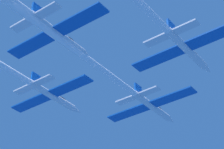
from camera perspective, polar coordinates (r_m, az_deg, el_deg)
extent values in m
cylinder|color=silver|center=(87.05, 5.10, -4.07)|extent=(1.29, 11.68, 1.29)
cone|color=silver|center=(92.46, 7.52, -5.81)|extent=(1.26, 2.57, 1.26)
ellipsoid|color=black|center=(89.24, 5.99, -4.41)|extent=(0.90, 2.34, 0.64)
cube|color=#0F51B2|center=(89.04, 2.15, -4.92)|extent=(8.88, 2.57, 0.28)
cube|color=#0F51B2|center=(84.44, 7.78, -2.85)|extent=(8.88, 2.57, 0.28)
cube|color=#0F51B2|center=(84.48, 3.33, -1.89)|extent=(0.34, 2.10, 1.87)
cube|color=silver|center=(84.75, 1.80, -3.30)|extent=(4.00, 1.54, 0.28)
cube|color=silver|center=(82.27, 4.79, -2.15)|extent=(4.00, 1.54, 0.28)
cylinder|color=white|center=(69.12, -7.49, 5.10)|extent=(1.16, 43.55, 1.16)
cylinder|color=silver|center=(85.82, -7.61, -2.73)|extent=(1.29, 11.68, 1.29)
cone|color=silver|center=(90.24, -4.49, -4.62)|extent=(1.26, 2.57, 1.26)
ellipsoid|color=black|center=(87.65, -6.42, -3.12)|extent=(0.90, 2.34, 0.64)
cube|color=#0F51B2|center=(88.71, -10.25, -3.58)|extent=(8.88, 2.57, 0.28)
cube|color=#0F51B2|center=(82.42, -5.33, -1.46)|extent=(8.88, 2.57, 0.28)
cube|color=#0F51B2|center=(83.97, -9.72, -0.47)|extent=(0.34, 2.10, 1.87)
cube|color=silver|center=(84.70, -11.18, -1.89)|extent=(4.00, 1.54, 0.28)
cube|color=silver|center=(81.33, -8.63, -0.70)|extent=(4.00, 1.54, 0.28)
cylinder|color=silver|center=(72.60, 9.51, 3.20)|extent=(1.29, 11.68, 1.29)
cone|color=silver|center=(77.92, 12.06, 0.64)|extent=(1.26, 2.57, 1.26)
ellipsoid|color=black|center=(74.80, 10.43, 2.58)|extent=(0.90, 2.34, 0.64)
cube|color=#0F51B2|center=(74.08, 5.87, 2.01)|extent=(8.88, 2.57, 0.28)
cube|color=#0F51B2|center=(70.58, 12.88, 4.91)|extent=(8.88, 2.57, 0.28)
cube|color=#0F51B2|center=(70.28, 7.52, 6.08)|extent=(0.34, 2.10, 1.87)
cube|color=silver|center=(70.12, 5.67, 4.38)|extent=(4.00, 1.54, 0.28)
cube|color=silver|center=(68.22, 9.43, 6.01)|extent=(4.00, 1.54, 0.28)
cylinder|color=silver|center=(69.82, -6.90, 5.10)|extent=(1.29, 11.68, 1.29)
cone|color=silver|center=(73.92, -3.14, 2.34)|extent=(1.26, 2.57, 1.26)
ellipsoid|color=black|center=(71.58, -5.47, 4.41)|extent=(0.90, 2.34, 0.64)
cube|color=#0F51B2|center=(72.49, -10.16, 3.75)|extent=(8.88, 2.57, 0.28)
cube|color=#0F51B2|center=(66.77, -4.03, 7.04)|extent=(8.88, 2.57, 0.28)
cube|color=#0F51B2|center=(68.44, -9.49, 8.06)|extent=(0.34, 2.10, 1.87)
cube|color=silver|center=(68.86, -11.31, 6.25)|extent=(4.00, 1.54, 0.28)
cube|color=silver|center=(65.79, -8.13, 8.11)|extent=(4.00, 1.54, 0.28)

